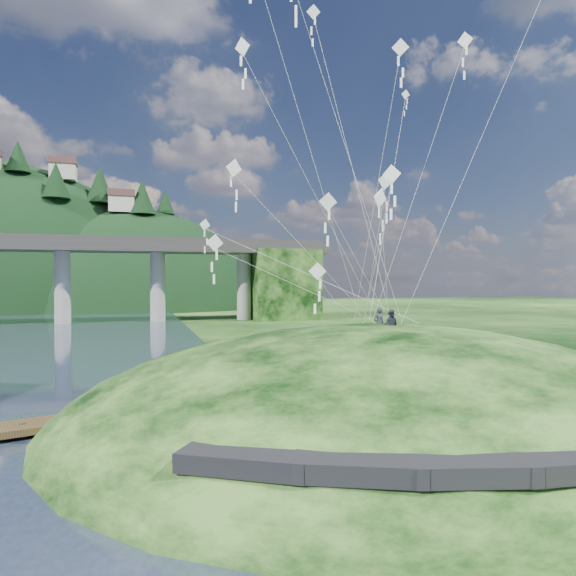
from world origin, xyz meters
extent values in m
plane|color=black|center=(0.00, 0.00, 0.00)|extent=(320.00, 320.00, 0.00)
ellipsoid|color=black|center=(8.00, 2.00, -1.50)|extent=(36.00, 32.00, 13.00)
cube|color=black|center=(-1.50, -8.00, 2.03)|extent=(4.32, 3.62, 0.71)
cube|color=black|center=(1.50, -9.65, 2.09)|extent=(4.10, 2.97, 0.61)
cube|color=black|center=(4.50, -10.65, 2.08)|extent=(3.85, 2.37, 0.62)
cube|color=black|center=(7.50, -11.10, 2.04)|extent=(3.62, 1.83, 0.66)
cylinder|color=gray|center=(-16.50, 70.00, 6.50)|extent=(2.60, 2.60, 13.00)
cylinder|color=gray|center=(-1.00, 70.00, 6.50)|extent=(2.60, 2.60, 13.00)
cylinder|color=gray|center=(14.50, 70.00, 6.50)|extent=(2.60, 2.60, 13.00)
cube|color=black|center=(22.00, 70.00, 6.50)|extent=(12.00, 11.00, 13.00)
ellipsoid|color=black|center=(-5.00, 118.00, -10.00)|extent=(76.00, 56.00, 72.00)
cone|color=black|center=(-31.40, 112.04, 36.68)|extent=(5.83, 5.83, 7.67)
cone|color=black|center=(-22.45, 107.08, 30.58)|extent=(6.47, 6.47, 8.51)
cone|color=black|center=(-13.22, 113.99, 31.23)|extent=(7.13, 7.13, 9.38)
cone|color=black|center=(-3.12, 109.03, 27.87)|extent=(6.56, 6.56, 8.63)
cone|color=black|center=(2.77, 114.63, 27.68)|extent=(4.88, 4.88, 6.42)
cube|color=beige|center=(-22.00, 116.00, 34.18)|extent=(6.00, 5.00, 4.00)
cube|color=#52312F|center=(-22.00, 116.00, 36.88)|extent=(6.40, 5.40, 1.60)
cube|color=beige|center=(-8.00, 110.00, 25.88)|extent=(6.00, 5.00, 4.00)
cube|color=#52312F|center=(-8.00, 110.00, 28.58)|extent=(6.40, 5.40, 1.60)
cube|color=#342715|center=(-7.18, 4.61, 0.43)|extent=(13.39, 5.82, 0.33)
cylinder|color=#342715|center=(-9.92, 3.80, 0.19)|extent=(0.29, 0.29, 0.95)
cylinder|color=#342715|center=(-7.18, 4.61, 0.19)|extent=(0.29, 0.29, 0.95)
cylinder|color=#342715|center=(-4.44, 5.43, 0.19)|extent=(0.29, 0.29, 0.95)
cylinder|color=#342715|center=(-1.70, 6.25, 0.19)|extent=(0.29, 0.29, 0.95)
imported|color=#272834|center=(8.98, 4.04, 5.85)|extent=(0.71, 0.51, 1.84)
imported|color=#272834|center=(8.75, 2.15, 5.86)|extent=(1.06, 1.05, 1.73)
cube|color=white|center=(1.98, -1.75, 19.28)|extent=(0.10, 0.06, 0.47)
cube|color=white|center=(1.98, -1.75, 18.70)|extent=(0.10, 0.06, 0.47)
cube|color=white|center=(-0.99, -3.42, 11.85)|extent=(0.67, 0.32, 0.70)
cube|color=white|center=(-0.99, -3.42, 11.34)|extent=(0.08, 0.07, 0.41)
cube|color=white|center=(-0.99, -3.42, 10.84)|extent=(0.08, 0.07, 0.41)
cube|color=white|center=(-0.99, -3.42, 10.34)|extent=(0.08, 0.07, 0.41)
cube|color=white|center=(5.85, -2.30, 11.16)|extent=(0.80, 0.43, 0.86)
cube|color=white|center=(5.85, -2.30, 10.55)|extent=(0.10, 0.09, 0.50)
cube|color=white|center=(5.85, -2.30, 9.93)|extent=(0.10, 0.09, 0.50)
cube|color=white|center=(5.85, -2.30, 9.32)|extent=(0.10, 0.09, 0.50)
cube|color=white|center=(2.39, -3.62, 7.85)|extent=(0.67, 0.32, 0.71)
cube|color=white|center=(2.39, -3.62, 7.35)|extent=(0.09, 0.04, 0.41)
cube|color=white|center=(2.39, -3.62, 6.84)|extent=(0.09, 0.04, 0.41)
cube|color=white|center=(2.39, -3.62, 6.33)|extent=(0.09, 0.04, 0.41)
cube|color=white|center=(15.13, 11.95, 21.62)|extent=(0.70, 0.20, 0.69)
cube|color=white|center=(15.13, 11.95, 21.13)|extent=(0.09, 0.04, 0.40)
cube|color=white|center=(15.13, 11.95, 20.63)|extent=(0.09, 0.04, 0.40)
cube|color=white|center=(15.13, 11.95, 20.14)|extent=(0.09, 0.04, 0.40)
cube|color=white|center=(-0.15, 11.91, 11.23)|extent=(0.75, 0.37, 0.79)
cube|color=white|center=(-0.15, 11.91, 10.66)|extent=(0.09, 0.08, 0.47)
cube|color=white|center=(-0.15, 11.91, 10.08)|extent=(0.09, 0.08, 0.47)
cube|color=white|center=(-0.15, 11.91, 9.51)|extent=(0.09, 0.08, 0.47)
cube|color=white|center=(-1.36, -0.82, 9.12)|extent=(0.75, 0.21, 0.74)
cube|color=white|center=(-1.36, -0.82, 8.59)|extent=(0.10, 0.05, 0.44)
cube|color=white|center=(-1.36, -0.82, 8.05)|extent=(0.10, 0.05, 0.44)
cube|color=white|center=(-1.36, -0.82, 7.52)|extent=(0.10, 0.05, 0.44)
cube|color=white|center=(4.90, -5.15, 11.62)|extent=(0.53, 0.57, 0.74)
cube|color=white|center=(4.90, -5.15, 11.09)|extent=(0.09, 0.07, 0.43)
cube|color=white|center=(4.90, -5.15, 10.56)|extent=(0.09, 0.07, 0.43)
cube|color=white|center=(4.90, -5.15, 10.04)|extent=(0.09, 0.07, 0.43)
cube|color=white|center=(12.31, 0.63, 20.33)|extent=(0.54, 0.70, 0.81)
cube|color=white|center=(12.31, 0.63, 19.73)|extent=(0.10, 0.08, 0.49)
cube|color=white|center=(12.31, 0.63, 19.13)|extent=(0.10, 0.08, 0.49)
cube|color=white|center=(12.31, 0.63, 18.54)|extent=(0.10, 0.08, 0.49)
cube|color=white|center=(4.99, 4.30, 22.59)|extent=(0.77, 0.25, 0.78)
cube|color=white|center=(4.99, 4.30, 22.03)|extent=(0.10, 0.03, 0.46)
cube|color=white|center=(4.99, 4.30, 21.47)|extent=(0.10, 0.03, 0.46)
cube|color=white|center=(4.99, 4.30, 20.92)|extent=(0.10, 0.03, 0.46)
cube|color=white|center=(4.01, -0.58, 11.17)|extent=(0.85, 0.29, 0.84)
cube|color=white|center=(4.01, -0.58, 10.56)|extent=(0.11, 0.03, 0.50)
cube|color=white|center=(4.01, -0.58, 9.94)|extent=(0.11, 0.03, 0.50)
cube|color=white|center=(4.01, -0.58, 9.33)|extent=(0.11, 0.03, 0.50)
cube|color=white|center=(5.86, -4.07, 17.11)|extent=(0.65, 0.34, 0.69)
cube|color=white|center=(5.86, -4.07, 16.61)|extent=(0.09, 0.04, 0.41)
cube|color=white|center=(5.86, -4.07, 16.11)|extent=(0.09, 0.04, 0.41)
cube|color=white|center=(5.86, -4.07, 15.61)|extent=(0.09, 0.04, 0.41)
cube|color=white|center=(6.86, -0.82, 12.25)|extent=(0.83, 0.23, 0.84)
cube|color=white|center=(6.86, -0.82, 11.65)|extent=(0.11, 0.06, 0.49)
cube|color=white|center=(6.86, -0.82, 11.06)|extent=(0.11, 0.06, 0.49)
cube|color=white|center=(6.86, -0.82, 10.46)|extent=(0.11, 0.06, 0.49)
cube|color=white|center=(-0.11, -0.80, 17.77)|extent=(0.57, 0.60, 0.77)
cube|color=white|center=(-0.11, -0.80, 17.21)|extent=(0.10, 0.07, 0.46)
cube|color=white|center=(-0.11, -0.80, 16.66)|extent=(0.10, 0.07, 0.46)
cube|color=white|center=(-0.11, -0.80, 16.10)|extent=(0.10, 0.07, 0.46)
camera|label=1|loc=(-4.67, -23.20, 7.53)|focal=32.00mm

